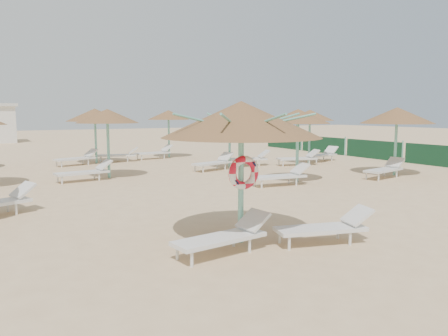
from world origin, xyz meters
TOP-DOWN VIEW (x-y plane):
  - ground at (0.00, 0.00)m, footprint 120.00×120.00m
  - main_palapa at (-0.37, 0.35)m, footprint 3.04×3.04m
  - lounger_main_a at (-0.98, -0.12)m, footprint 1.93×0.81m
  - lounger_main_b at (1.02, -0.54)m, footprint 1.96×1.02m
  - palapa_field at (1.51, 10.21)m, footprint 19.61×13.91m
  - windbreak_fence at (14.00, 9.96)m, footprint 0.08×19.84m

SIDE VIEW (x-z plane):
  - ground at x=0.00m, z-range 0.00..0.00m
  - lounger_main_a at x=-0.98m, z-range -0.02..0.67m
  - lounger_main_b at x=1.02m, z-range -0.02..0.67m
  - windbreak_fence at x=14.00m, z-range -0.05..1.05m
  - palapa_field at x=1.51m, z-range 0.93..3.65m
  - main_palapa at x=-0.37m, z-range 1.01..3.73m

